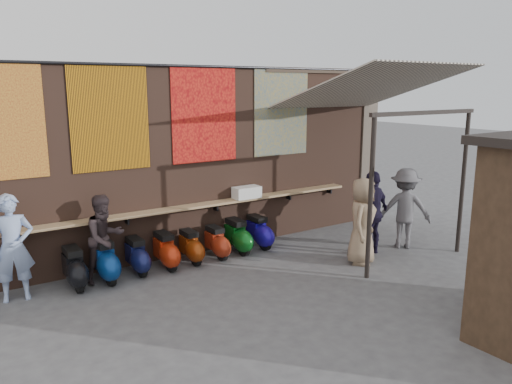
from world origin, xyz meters
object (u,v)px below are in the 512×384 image
scooter_stool_3 (166,251)px  scooter_stool_7 (259,232)px  scooter_stool_4 (191,247)px  diner_right (105,238)px  shopper_grey (405,208)px  diner_left (13,248)px  scooter_stool_6 (238,237)px  shopper_tan (362,221)px  shelf_box (247,192)px  scooter_stool_0 (74,269)px  scooter_stool_5 (217,243)px  scooter_stool_2 (137,256)px  scooter_stool_1 (105,261)px  shopper_navy (372,213)px

scooter_stool_3 → scooter_stool_7: 2.28m
scooter_stool_7 → scooter_stool_3: bearing=-178.4°
scooter_stool_4 → diner_right: bearing=180.0°
diner_right → shopper_grey: size_ratio=0.91×
diner_left → diner_right: diner_left is taller
scooter_stool_6 → shopper_tan: size_ratio=0.44×
scooter_stool_3 → diner_left: diner_left is taller
scooter_stool_6 → diner_right: bearing=179.8°
shelf_box → scooter_stool_0: bearing=-174.9°
diner_right → shelf_box: bearing=-12.9°
scooter_stool_0 → scooter_stool_3: bearing=0.9°
scooter_stool_5 → scooter_stool_2: bearing=177.9°
scooter_stool_3 → shopper_tan: bearing=-28.9°
shopper_tan → diner_right: bearing=125.4°
scooter_stool_5 → diner_right: (-2.33, 0.04, 0.49)m
diner_right → scooter_stool_4: bearing=-18.1°
scooter_stool_1 → diner_right: (0.03, 0.03, 0.43)m
shelf_box → shopper_grey: size_ratio=0.34×
scooter_stool_5 → shelf_box: bearing=19.3°
scooter_stool_6 → diner_right: (-2.87, 0.01, 0.45)m
shelf_box → scooter_stool_5: (-0.98, -0.34, -0.92)m
scooter_stool_1 → scooter_stool_2: bearing=4.8°
shelf_box → shopper_navy: 2.79m
scooter_stool_7 → shopper_navy: bearing=-43.0°
scooter_stool_7 → shopper_tan: size_ratio=0.43×
scooter_stool_3 → diner_left: bearing=179.6°
scooter_stool_4 → shopper_navy: shopper_navy is taller
scooter_stool_7 → diner_left: diner_left is taller
scooter_stool_1 → scooter_stool_3: (1.21, 0.01, -0.03)m
shelf_box → scooter_stool_6: size_ratio=0.79×
scooter_stool_7 → shopper_grey: bearing=-32.7°
scooter_stool_4 → shopper_navy: 3.94m
scooter_stool_1 → scooter_stool_3: size_ratio=1.09×
scooter_stool_0 → shopper_tan: 5.62m
scooter_stool_1 → scooter_stool_2: scooter_stool_1 is taller
shopper_navy → scooter_stool_6: bearing=-46.9°
scooter_stool_6 → shopper_tan: 2.69m
shopper_tan → scooter_stool_1: bearing=125.8°
shelf_box → diner_left: bearing=-176.5°
diner_right → shopper_tan: (4.67, -1.94, 0.07)m
scooter_stool_2 → scooter_stool_6: scooter_stool_6 is taller
scooter_stool_4 → diner_right: diner_right is taller
scooter_stool_6 → scooter_stool_7: bearing=5.3°
scooter_stool_5 → scooter_stool_7: scooter_stool_7 is taller
shopper_tan → scooter_stool_5: bearing=108.9°
scooter_stool_0 → diner_left: bearing=177.1°
scooter_stool_2 → scooter_stool_5: scooter_stool_2 is taller
diner_left → shopper_grey: (7.76, -1.72, -0.02)m
scooter_stool_4 → shopper_grey: (4.47, -1.72, 0.57)m
shopper_grey → scooter_stool_2: bearing=26.1°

